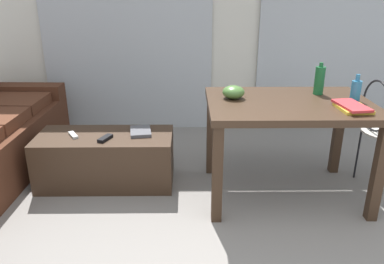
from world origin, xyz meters
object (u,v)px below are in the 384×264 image
Objects in this scene: craft_table at (288,115)px; bowl at (233,92)px; wire_chair at (382,122)px; bottle_near at (356,90)px; book_stack at (352,107)px; tv_remote_primary at (105,138)px; magazine at (141,131)px; tv_remote_secondary at (73,135)px; bottle_far at (319,80)px; coffee_table at (106,159)px.

craft_table is 7.24× the size of bowl.
bottle_near is (-0.29, -0.11, 0.28)m from wire_chair.
craft_table is at bearing -11.31° from bowl.
book_stack is (0.37, -0.21, 0.13)m from craft_table.
wire_chair is 0.42m from bottle_near.
tv_remote_primary is 0.30m from magazine.
book_stack reaches higher than tv_remote_secondary.
craft_table is 1.67m from tv_remote_secondary.
bowl is (-0.87, 0.08, -0.03)m from bottle_near.
bottle_far is 1.49× the size of bowl.
wire_chair is 3.73× the size of magazine.
wire_chair is at bearing -2.33° from coffee_table.
book_stack is at bearing -29.02° from craft_table.
bowl is 0.54× the size of book_stack.
wire_chair is 3.62× the size of bottle_far.
coffee_table is at bearing 179.81° from bottle_far.
coffee_table is 0.91× the size of craft_table.
coffee_table is at bearing -28.04° from tv_remote_secondary.
bottle_far is at bearing 25.94° from tv_remote_primary.
wire_chair is 6.06× the size of tv_remote_secondary.
bottle_far reaches higher than tv_remote_primary.
bottle_far is 0.80× the size of book_stack.
book_stack is 1.28× the size of magazine.
coffee_table is at bearing 171.97° from craft_table.
book_stack is (0.77, -0.29, -0.03)m from bowl.
tv_remote_primary is (-1.38, 0.10, -0.22)m from craft_table.
magazine is (-1.39, 0.06, -0.43)m from bottle_far.
bottle_near is at bearing -5.12° from bowl.
bottle_far reaches higher than bowl.
book_stack reaches higher than coffee_table.
book_stack is at bearing -42.44° from tv_remote_secondary.
bowl is at bearing -21.75° from magazine.
coffee_table is 4.45× the size of bottle_far.
bottle_far is 1.96m from tv_remote_secondary.
wire_chair is at bearing 39.00° from book_stack.
magazine is (0.29, 0.05, 0.22)m from coffee_table.
book_stack reaches higher than magazine.
craft_table is 1.17m from magazine.
bowl is (-0.67, -0.11, -0.06)m from bottle_far.
wire_chair is 2.41m from tv_remote_secondary.
book_stack is 1.60m from magazine.
book_stack is 1.81m from tv_remote_primary.
wire_chair reaches higher than magazine.
book_stack is at bearing 12.79° from tv_remote_primary.
tv_remote_secondary is at bearing 175.10° from bottle_near.
book_stack is at bearing -141.00° from wire_chair.
coffee_table is 2.19m from wire_chair.
bottle_far is at bearing 136.91° from bottle_near.
craft_table is 0.44m from bowl.
bottle_near reaches higher than tv_remote_secondary.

